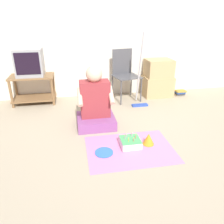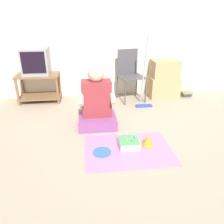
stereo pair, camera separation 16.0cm
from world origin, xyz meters
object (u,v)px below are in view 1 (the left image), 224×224
at_px(party_hat_blue, 149,139).
at_px(birthday_cake, 130,142).
at_px(dust_mop, 140,85).
at_px(book_pile, 180,93).
at_px(cardboard_box_stack, 158,79).
at_px(person_seated, 95,104).
at_px(tv, 29,62).
at_px(folding_chair, 125,71).
at_px(paper_plate, 104,152).

bearing_deg(party_hat_blue, birthday_cake, -179.48).
bearing_deg(dust_mop, party_hat_blue, -101.84).
relative_size(dust_mop, book_pile, 6.32).
distance_m(cardboard_box_stack, birthday_cake, 2.00).
distance_m(cardboard_box_stack, person_seated, 1.71).
relative_size(dust_mop, birthday_cake, 5.17).
height_order(book_pile, birthday_cake, birthday_cake).
bearing_deg(party_hat_blue, dust_mop, 78.16).
height_order(dust_mop, book_pile, dust_mop).
bearing_deg(dust_mop, cardboard_box_stack, 40.05).
relative_size(tv, party_hat_blue, 3.15).
bearing_deg(party_hat_blue, cardboard_box_stack, 65.84).
distance_m(dust_mop, party_hat_blue, 1.35).
distance_m(birthday_cake, party_hat_blue, 0.23).
distance_m(tv, folding_chair, 1.67).
bearing_deg(person_seated, book_pile, 28.06).
bearing_deg(person_seated, folding_chair, 56.50).
relative_size(tv, book_pile, 2.32).
height_order(dust_mop, birthday_cake, dust_mop).
relative_size(folding_chair, person_seated, 0.97).
height_order(cardboard_box_stack, person_seated, person_seated).
distance_m(book_pile, paper_plate, 2.47).
bearing_deg(dust_mop, paper_plate, -121.30).
height_order(tv, book_pile, tv).
height_order(tv, party_hat_blue, tv).
bearing_deg(birthday_cake, paper_plate, -165.53).
bearing_deg(book_pile, paper_plate, -136.41).
xyz_separation_m(tv, birthday_cake, (1.33, -1.74, -0.68)).
height_order(folding_chair, paper_plate, folding_chair).
height_order(book_pile, person_seated, person_seated).
bearing_deg(person_seated, birthday_cake, -62.43).
bearing_deg(birthday_cake, tv, 127.45).
bearing_deg(paper_plate, party_hat_blue, 8.85).
bearing_deg(birthday_cake, book_pile, 48.03).
bearing_deg(person_seated, paper_plate, -89.34).
bearing_deg(party_hat_blue, book_pile, 52.92).
xyz_separation_m(folding_chair, paper_plate, (-0.66, -1.75, -0.51)).
distance_m(cardboard_box_stack, party_hat_blue, 1.89).
bearing_deg(cardboard_box_stack, tv, 179.27).
distance_m(folding_chair, dust_mop, 0.44).
relative_size(tv, paper_plate, 2.12).
xyz_separation_m(party_hat_blue, paper_plate, (-0.57, -0.09, -0.07)).
xyz_separation_m(person_seated, party_hat_blue, (0.58, -0.66, -0.25)).
relative_size(folding_chair, paper_plate, 4.26).
bearing_deg(party_hat_blue, person_seated, 131.34).
xyz_separation_m(tv, paper_plate, (1.00, -1.83, -0.72)).
bearing_deg(birthday_cake, dust_mop, 68.70).
distance_m(folding_chair, birthday_cake, 1.76).
bearing_deg(paper_plate, birthday_cake, 14.47).
distance_m(tv, dust_mop, 1.93).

